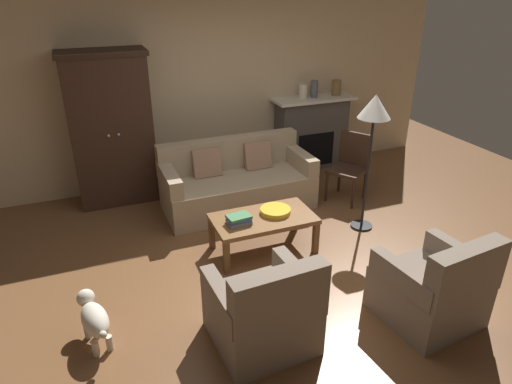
{
  "coord_description": "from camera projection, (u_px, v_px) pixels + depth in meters",
  "views": [
    {
      "loc": [
        -1.74,
        -3.65,
        2.75
      ],
      "look_at": [
        -0.03,
        0.64,
        0.55
      ],
      "focal_mm": 31.75,
      "sensor_mm": 36.0,
      "label": 1
    }
  ],
  "objects": [
    {
      "name": "mantel_vase_slate",
      "position": [
        314.0,
        89.0,
        6.72
      ],
      "size": [
        0.11,
        0.11,
        0.25
      ],
      "primitive_type": "cylinder",
      "color": "#565B66",
      "rests_on": "fireplace"
    },
    {
      "name": "book_stack",
      "position": [
        239.0,
        219.0,
        4.7
      ],
      "size": [
        0.26,
        0.19,
        0.1
      ],
      "color": "gray",
      "rests_on": "coffee_table"
    },
    {
      "name": "armchair_near_right",
      "position": [
        433.0,
        289.0,
        3.9
      ],
      "size": [
        0.85,
        0.85,
        0.88
      ],
      "color": "#756656",
      "rests_on": "ground"
    },
    {
      "name": "ground_plane",
      "position": [
        281.0,
        262.0,
        4.82
      ],
      "size": [
        9.6,
        9.6,
        0.0
      ],
      "primitive_type": "plane",
      "color": "brown"
    },
    {
      "name": "back_wall",
      "position": [
        208.0,
        83.0,
        6.36
      ],
      "size": [
        7.2,
        0.1,
        2.8
      ],
      "primitive_type": "cube",
      "color": "beige",
      "rests_on": "ground"
    },
    {
      "name": "dog",
      "position": [
        94.0,
        318.0,
        3.67
      ],
      "size": [
        0.28,
        0.56,
        0.39
      ],
      "color": "beige",
      "rests_on": "ground"
    },
    {
      "name": "side_chair_wooden",
      "position": [
        351.0,
        163.0,
        6.03
      ],
      "size": [
        0.61,
        0.61,
        0.9
      ],
      "color": "#382319",
      "rests_on": "ground"
    },
    {
      "name": "armchair_near_left",
      "position": [
        264.0,
        313.0,
        3.62
      ],
      "size": [
        0.82,
        0.81,
        0.88
      ],
      "color": "#756656",
      "rests_on": "ground"
    },
    {
      "name": "coffee_table",
      "position": [
        263.0,
        221.0,
        4.88
      ],
      "size": [
        1.1,
        0.6,
        0.42
      ],
      "color": "brown",
      "rests_on": "ground"
    },
    {
      "name": "mantel_vase_cream",
      "position": [
        303.0,
        91.0,
        6.66
      ],
      "size": [
        0.13,
        0.13,
        0.21
      ],
      "primitive_type": "cylinder",
      "color": "beige",
      "rests_on": "fireplace"
    },
    {
      "name": "armoire",
      "position": [
        111.0,
        129.0,
        5.79
      ],
      "size": [
        1.06,
        0.57,
        1.97
      ],
      "color": "#382319",
      "rests_on": "ground"
    },
    {
      "name": "mantel_vase_bronze",
      "position": [
        336.0,
        88.0,
        6.85
      ],
      "size": [
        0.14,
        0.14,
        0.23
      ],
      "primitive_type": "cylinder",
      "color": "olive",
      "rests_on": "fireplace"
    },
    {
      "name": "fireplace",
      "position": [
        311.0,
        132.0,
        7.02
      ],
      "size": [
        1.26,
        0.48,
        1.12
      ],
      "color": "#4C4947",
      "rests_on": "ground"
    },
    {
      "name": "couch",
      "position": [
        237.0,
        184.0,
        5.88
      ],
      "size": [
        1.93,
        0.87,
        0.86
      ],
      "color": "tan",
      "rests_on": "ground"
    },
    {
      "name": "fruit_bowl",
      "position": [
        275.0,
        211.0,
        4.93
      ],
      "size": [
        0.33,
        0.33,
        0.05
      ],
      "primitive_type": "cylinder",
      "color": "gold",
      "rests_on": "coffee_table"
    },
    {
      "name": "floor_lamp",
      "position": [
        374.0,
        115.0,
        4.91
      ],
      "size": [
        0.36,
        0.36,
        1.62
      ],
      "color": "black",
      "rests_on": "ground"
    }
  ]
}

